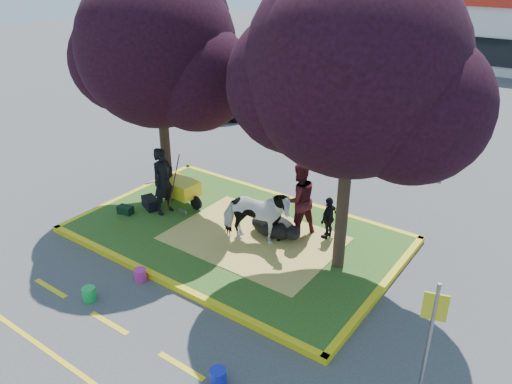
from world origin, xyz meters
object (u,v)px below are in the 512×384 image
Objects in this scene: sign_post at (429,337)px; bucket_pink at (141,275)px; bucket_blue at (218,377)px; car_black at (254,96)px; bucket_green at (89,294)px; calf at (273,226)px; cow at (256,216)px; wheelbarrow at (180,188)px; handler at (163,181)px; car_silver at (310,112)px.

sign_post is 6.56m from bucket_pink.
bucket_blue is 0.07× the size of car_black.
sign_post is 8.61× the size of bucket_pink.
car_black is (-9.04, 13.59, 0.62)m from bucket_blue.
bucket_green is 0.99× the size of bucket_blue.
car_black reaches higher than bucket_green.
sign_post reaches higher than bucket_blue.
calf is 0.28× the size of car_black.
calf is (0.16, 0.55, -0.48)m from cow.
cow is 0.89× the size of wheelbarrow.
handler is 6.08× the size of bucket_blue.
calf is 11.53m from car_black.
handler is 6.48m from bucket_blue.
calf is at bearing 137.50° from car_silver.
sign_post is 8.26× the size of bucket_green.
wheelbarrow reaches higher than calf.
wheelbarrow is 6.70× the size of bucket_pink.
car_black is at bearing 117.24° from wheelbarrow.
car_black reaches higher than calf.
wheelbarrow is (-3.21, -0.06, 0.24)m from calf.
calf is 3.22m from wheelbarrow.
calf is 3.36m from handler.
sign_post reaches higher than handler.
car_silver is (-2.43, 11.86, 0.55)m from bucket_pink.
handler is 0.77m from wheelbarrow.
calf is 4.29× the size of bucket_pink.
handler reaches higher than bucket_blue.
sign_post reaches higher than bucket_green.
bucket_green is at bearing -156.97° from handler.
bucket_pink is 12.12m from car_silver.
calf is at bearing -31.54° from car_black.
bucket_pink is at bearing -143.08° from handler.
sign_post is 0.56× the size of car_black.
sign_post is 0.61× the size of car_silver.
cow is at bearing -93.33° from calf.
bucket_blue is at bearing -21.28° from bucket_pink.
calf reaches higher than bucket_green.
handler is at bearing -86.14° from wheelbarrow.
bucket_pink is (0.36, 1.14, -0.01)m from bucket_green.
calf is at bearing -39.13° from cow.
sign_post is (8.11, -2.44, 0.49)m from handler.
car_black is (-5.65, 12.27, 0.63)m from bucket_pink.
wheelbarrow is 9.91m from car_black.
wheelbarrow is at bearing -165.63° from calf.
handler is 0.95× the size of wheelbarrow.
bucket_blue is at bearing 136.88° from car_silver.
bucket_pink is at bearing 131.13° from cow.
bucket_green is at bearing 174.33° from sign_post.
handler is at bearing 117.42° from car_silver.
calf is 4.11× the size of bucket_green.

